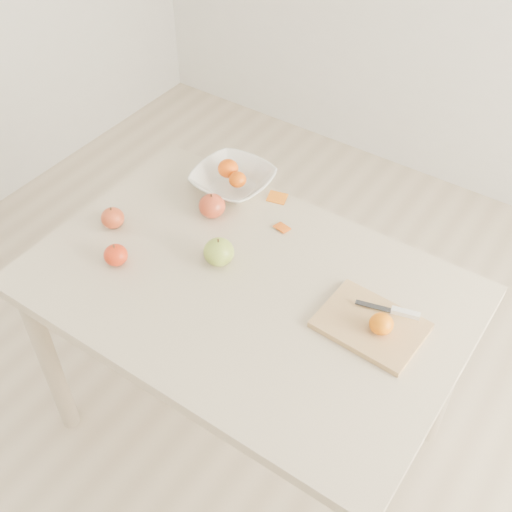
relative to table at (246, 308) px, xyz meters
The scene contains 14 objects.
ground 0.65m from the table, ahead, with size 3.50×3.50×0.00m, color #C6B293.
table is the anchor object (origin of this frame).
cutting_board 0.37m from the table, ahead, with size 0.26×0.19×0.02m, color tan.
board_tangerine 0.41m from the table, ahead, with size 0.06×0.06×0.05m, color orange.
fruit_bowl 0.45m from the table, 130.69° to the left, with size 0.25×0.25×0.06m, color white.
bowl_tangerine_near 0.48m from the table, 132.26° to the left, with size 0.07×0.07×0.06m, color #E34108.
bowl_tangerine_far 0.43m from the table, 128.82° to the left, with size 0.06×0.06×0.05m, color #DE4507.
orange_peel_a 0.40m from the table, 110.07° to the left, with size 0.06×0.04×0.00m, color orange.
orange_peel_b 0.27m from the table, 99.65° to the left, with size 0.04×0.04×0.00m, color #CD520E.
paring_knife 0.44m from the table, 17.92° to the left, with size 0.17×0.07×0.01m.
apple_green 0.18m from the table, 165.36° to the left, with size 0.09×0.09×0.08m, color #659927.
apple_red_d 0.49m from the table, behind, with size 0.07×0.07×0.06m, color maroon.
apple_red_a 0.34m from the table, 144.43° to the left, with size 0.08×0.08×0.07m, color maroon.
apple_red_b 0.40m from the table, 158.44° to the right, with size 0.07×0.07×0.06m, color #99110C.
Camera 1 is at (0.71, -0.98, 2.05)m, focal length 45.00 mm.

